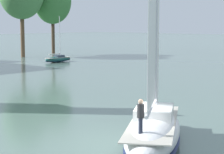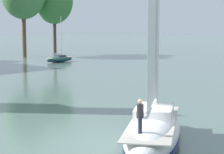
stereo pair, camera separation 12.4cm
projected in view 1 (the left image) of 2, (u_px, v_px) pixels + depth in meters
ground_plane at (153, 147)px, 23.54m from camera, size 400.00×400.00×0.00m
tree_shore_left at (53, 1)px, 87.68m from camera, size 7.54×7.54×15.52m
sailboat_main at (153, 127)px, 23.42m from camera, size 10.18×7.83×14.04m
sailboat_moored_far_slip at (58, 59)px, 73.33m from camera, size 5.60×1.67×7.67m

